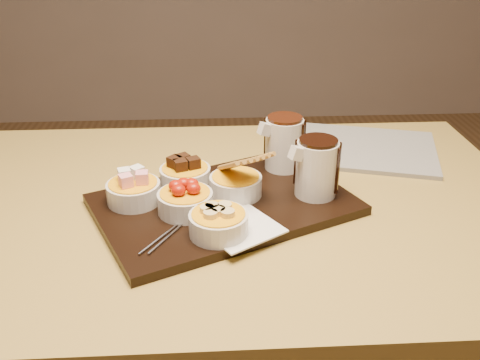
{
  "coord_description": "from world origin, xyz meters",
  "views": [
    {
      "loc": [
        -0.03,
        -0.91,
        1.26
      ],
      "look_at": [
        0.02,
        -0.03,
        0.81
      ],
      "focal_mm": 40.0,
      "sensor_mm": 36.0,
      "label": 1
    }
  ],
  "objects": [
    {
      "name": "newspaper",
      "position": [
        0.33,
        0.22,
        0.76
      ],
      "size": [
        0.38,
        0.33,
        0.01
      ],
      "primitive_type": "cube",
      "rotation": [
        0.0,
        0.0,
        -0.28
      ],
      "color": "beige",
      "rests_on": "dining_table"
    },
    {
      "name": "bowl_strawberries",
      "position": [
        -0.08,
        -0.07,
        0.79
      ],
      "size": [
        0.1,
        0.1,
        0.04
      ],
      "primitive_type": "cylinder",
      "color": "beige",
      "rests_on": "serving_board"
    },
    {
      "name": "fondue_skewers",
      "position": [
        -0.08,
        -0.1,
        0.77
      ],
      "size": [
        0.23,
        0.17,
        0.01
      ],
      "primitive_type": null,
      "rotation": [
        0.0,
        0.0,
        -0.58
      ],
      "color": "silver",
      "rests_on": "serving_board"
    },
    {
      "name": "pitcher_dark_chocolate",
      "position": [
        0.17,
        -0.02,
        0.82
      ],
      "size": [
        0.1,
        0.1,
        0.11
      ],
      "primitive_type": "cylinder",
      "rotation": [
        0.0,
        0.0,
        0.43
      ],
      "color": "silver",
      "rests_on": "serving_board"
    },
    {
      "name": "dining_table",
      "position": [
        0.0,
        0.0,
        0.65
      ],
      "size": [
        1.2,
        0.8,
        0.75
      ],
      "color": "#A4883D",
      "rests_on": "ground"
    },
    {
      "name": "bowl_bananas",
      "position": [
        -0.02,
        -0.15,
        0.79
      ],
      "size": [
        0.1,
        0.1,
        0.04
      ],
      "primitive_type": "cylinder",
      "color": "beige",
      "rests_on": "serving_board"
    },
    {
      "name": "bowl_cake",
      "position": [
        -0.08,
        0.03,
        0.79
      ],
      "size": [
        0.1,
        0.1,
        0.04
      ],
      "primitive_type": "cylinder",
      "color": "beige",
      "rests_on": "serving_board"
    },
    {
      "name": "pitcher_milk_chocolate",
      "position": [
        0.12,
        0.1,
        0.82
      ],
      "size": [
        0.1,
        0.1,
        0.11
      ],
      "primitive_type": "cylinder",
      "rotation": [
        0.0,
        0.0,
        0.43
      ],
      "color": "silver",
      "rests_on": "serving_board"
    },
    {
      "name": "bowl_marshmallows",
      "position": [
        -0.18,
        -0.03,
        0.79
      ],
      "size": [
        0.1,
        0.1,
        0.04
      ],
      "primitive_type": "cylinder",
      "color": "beige",
      "rests_on": "serving_board"
    },
    {
      "name": "napkin",
      "position": [
        0.02,
        -0.13,
        0.77
      ],
      "size": [
        0.17,
        0.17,
        0.0
      ],
      "primitive_type": "cube",
      "rotation": [
        0.0,
        0.0,
        0.57
      ],
      "color": "white",
      "rests_on": "serving_board"
    },
    {
      "name": "bowl_biscotti",
      "position": [
        0.01,
        -0.01,
        0.79
      ],
      "size": [
        0.1,
        0.1,
        0.04
      ],
      "primitive_type": "cylinder",
      "color": "beige",
      "rests_on": "serving_board"
    },
    {
      "name": "serving_board",
      "position": [
        -0.01,
        -0.03,
        0.76
      ],
      "size": [
        0.54,
        0.47,
        0.02
      ],
      "primitive_type": "cube",
      "rotation": [
        0.0,
        0.0,
        0.43
      ],
      "color": "black",
      "rests_on": "dining_table"
    }
  ]
}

